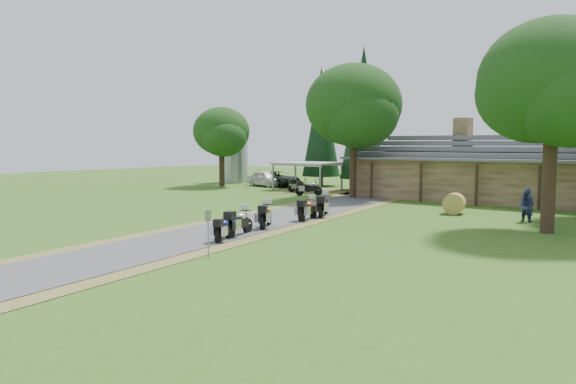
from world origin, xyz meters
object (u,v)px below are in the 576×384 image
Objects in this scene: car_white_sedan at (266,176)px; lodge at (497,167)px; car_dark_suv at (278,175)px; carport at (307,176)px; motorcycle_row_d at (308,208)px; motorcycle_row_a at (223,227)px; motorcycle_carport_b at (309,187)px; motorcycle_row_b at (239,221)px; motorcycle_row_e at (324,204)px; motorcycle_carport_a at (300,185)px; motorcycle_row_c at (266,214)px; hay_bale at (454,204)px; silo at (234,154)px.

lodge is at bearing -76.94° from car_white_sedan.
lodge is at bearing -77.78° from car_dark_suv.
car_dark_suv is at bearing 159.54° from carport.
car_dark_suv is 2.96× the size of motorcycle_row_d.
carport reaches higher than motorcycle_row_a.
car_white_sedan is 10.38m from motorcycle_carport_b.
carport reaches higher than motorcycle_row_b.
motorcycle_row_b is at bearing 161.91° from motorcycle_row_e.
carport is at bearing -97.33° from car_dark_suv.
motorcycle_carport_a is (6.52, -3.40, -0.36)m from car_white_sedan.
car_white_sedan reaches higher than motorcycle_row_a.
hay_bale is (5.54, 11.03, -0.06)m from motorcycle_row_c.
motorcycle_carport_b is at bearing 162.05° from hay_bale.
lodge reaches higher than motorcycle_carport_a.
hay_bale is (22.61, -9.81, -0.35)m from car_white_sedan.
motorcycle_carport_b is 14.43m from hay_bale.
motorcycle_row_b is 22.99m from motorcycle_carport_a.
car_white_sedan is 7.36m from motorcycle_carport_a.
motorcycle_row_a is 0.86× the size of motorcycle_row_b.
motorcycle_row_b is at bearing -109.87° from hay_bale.
motorcycle_row_d is 0.99× the size of motorcycle_carport_b.
lodge is at bearing -41.41° from motorcycle_row_c.
motorcycle_row_c is (11.31, -19.65, -0.58)m from carport.
car_white_sedan is 3.42× the size of motorcycle_row_a.
car_white_sedan is at bearing 11.01° from motorcycle_row_a.
motorcycle_row_a is at bearing 165.11° from motorcycle_row_c.
motorcycle_row_a is 4.14m from motorcycle_row_c.
silo is 3.16× the size of motorcycle_row_d.
motorcycle_carport_b is (-8.29, 11.97, 0.01)m from motorcycle_row_d.
motorcycle_row_b reaches higher than hay_bale.
motorcycle_row_e reaches higher than motorcycle_row_c.
motorcycle_carport_b is (-8.10, 10.10, -0.03)m from motorcycle_row_e.
motorcycle_row_d is (16.28, -18.10, -0.44)m from car_dark_suv.
car_dark_suv reaches higher than car_white_sedan.
car_dark_suv is 10.08m from motorcycle_carport_b.
motorcycle_row_b is 6.19m from motorcycle_row_d.
car_white_sedan is 2.84× the size of motorcycle_row_e.
silo is 1.07× the size of car_dark_suv.
hay_bale is at bearing -54.34° from motorcycle_row_c.
motorcycle_row_e is 15.97m from motorcycle_carport_a.
carport is (-16.39, -1.11, -1.19)m from lodge.
motorcycle_row_d is at bearing -106.55° from motorcycle_carport_a.
car_white_sedan is at bearing 169.73° from carport.
motorcycle_row_b is (-4.48, -23.43, -1.77)m from lodge.
lodge is 23.92m from motorcycle_row_b.
motorcycle_row_b reaches higher than motorcycle_row_c.
motorcycle_row_e is at bearing -119.06° from car_white_sedan.
silo is 3.14× the size of motorcycle_carport_b.
motorcycle_row_d is 17.54m from motorcycle_carport_a.
lodge is 22.20m from car_white_sedan.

